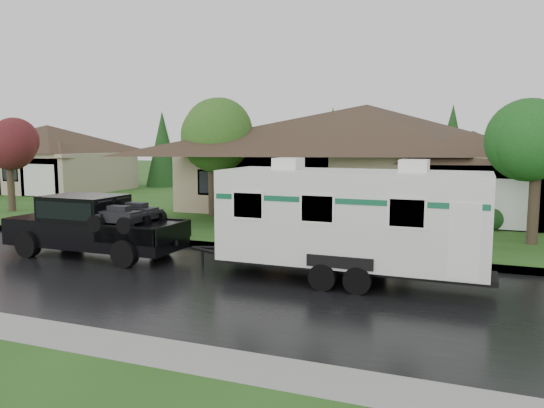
{
  "coord_description": "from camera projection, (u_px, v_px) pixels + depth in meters",
  "views": [
    {
      "loc": [
        7.74,
        -14.54,
        3.89
      ],
      "look_at": [
        1.25,
        2.0,
        1.72
      ],
      "focal_mm": 35.0,
      "sensor_mm": 36.0,
      "label": 1
    }
  ],
  "objects": [
    {
      "name": "tree_red",
      "position": [
        9.0,
        146.0,
        27.48
      ],
      "size": [
        2.98,
        2.98,
        4.93
      ],
      "color": "#382B1E",
      "rests_on": "lawn"
    },
    {
      "name": "road",
      "position": [
        178.0,
        279.0,
        14.86
      ],
      "size": [
        140.0,
        8.0,
        0.01
      ],
      "primitive_type": "cube",
      "color": "black",
      "rests_on": "ground"
    },
    {
      "name": "house_main",
      "position": [
        371.0,
        145.0,
        28.24
      ],
      "size": [
        19.44,
        10.8,
        6.9
      ],
      "color": "gray",
      "rests_on": "lawn"
    },
    {
      "name": "lawn",
      "position": [
        334.0,
        206.0,
        30.57
      ],
      "size": [
        140.0,
        26.0,
        0.15
      ],
      "primitive_type": "cube",
      "color": "#264E18",
      "rests_on": "ground"
    },
    {
      "name": "curb",
      "position": [
        242.0,
        248.0,
        18.78
      ],
      "size": [
        140.0,
        0.5,
        0.15
      ],
      "primitive_type": "cube",
      "color": "gray",
      "rests_on": "ground"
    },
    {
      "name": "tree_right_green",
      "position": [
        538.0,
        141.0,
        18.62
      ],
      "size": [
        3.21,
        3.21,
        5.32
      ],
      "color": "#382B1E",
      "rests_on": "lawn"
    },
    {
      "name": "shrub_row",
      "position": [
        344.0,
        210.0,
        24.5
      ],
      "size": [
        13.6,
        1.0,
        1.0
      ],
      "color": "#143814",
      "rests_on": "lawn"
    },
    {
      "name": "travel_trailer",
      "position": [
        351.0,
        217.0,
        14.45
      ],
      "size": [
        7.53,
        2.64,
        3.38
      ],
      "color": "silver",
      "rests_on": "ground"
    },
    {
      "name": "ground",
      "position": [
        212.0,
        264.0,
        16.71
      ],
      "size": [
        140.0,
        140.0,
        0.0
      ],
      "primitive_type": "plane",
      "color": "#264E18",
      "rests_on": "ground"
    },
    {
      "name": "pickup_truck",
      "position": [
        92.0,
        224.0,
        17.73
      ],
      "size": [
        6.1,
        2.32,
        2.03
      ],
      "color": "black",
      "rests_on": "ground"
    },
    {
      "name": "tree_left_green",
      "position": [
        212.0,
        135.0,
        25.89
      ],
      "size": [
        3.45,
        3.45,
        5.72
      ],
      "color": "#382B1E",
      "rests_on": "lawn"
    },
    {
      "name": "house_far",
      "position": [
        49.0,
        152.0,
        38.9
      ],
      "size": [
        10.8,
        8.64,
        5.8
      ],
      "color": "tan",
      "rests_on": "lawn"
    }
  ]
}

